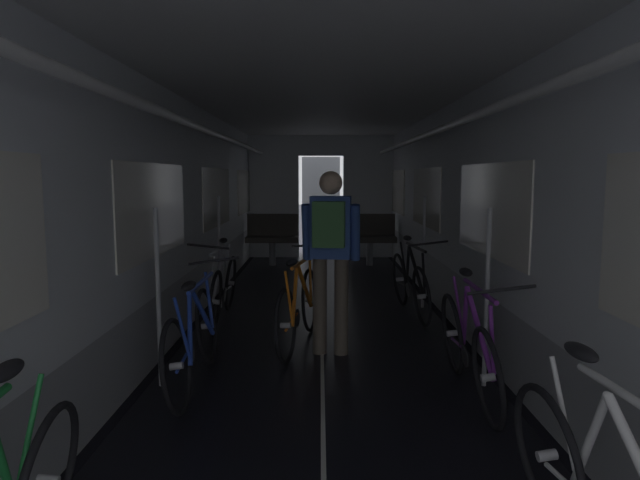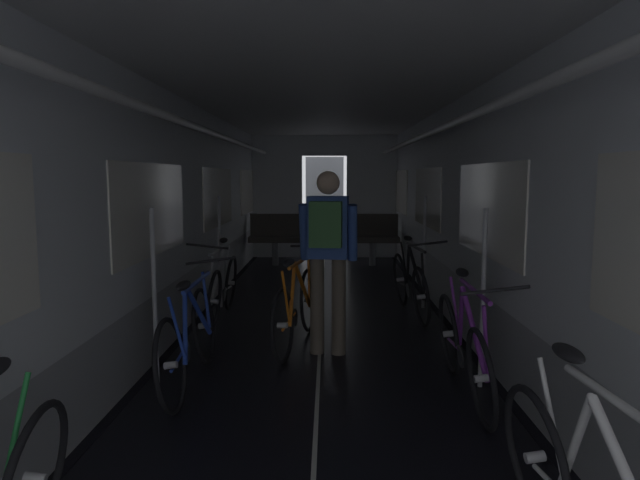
{
  "view_description": "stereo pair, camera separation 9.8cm",
  "coord_description": "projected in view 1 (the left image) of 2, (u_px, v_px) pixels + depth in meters",
  "views": [
    {
      "loc": [
        -0.02,
        -2.06,
        1.64
      ],
      "look_at": [
        0.0,
        3.18,
        1.03
      ],
      "focal_mm": 30.85,
      "sensor_mm": 36.0,
      "label": 1
    },
    {
      "loc": [
        0.08,
        -2.06,
        1.64
      ],
      "look_at": [
        0.0,
        3.18,
        1.03
      ],
      "focal_mm": 30.85,
      "sensor_mm": 36.0,
      "label": 2
    }
  ],
  "objects": [
    {
      "name": "train_car_shell",
      "position": [
        320.0,
        170.0,
        5.62
      ],
      "size": [
        3.14,
        12.34,
        2.57
      ],
      "color": "black",
      "rests_on": "ground"
    },
    {
      "name": "bench_seat_far_left",
      "position": [
        270.0,
        234.0,
        10.19
      ],
      "size": [
        0.98,
        0.51,
        0.95
      ],
      "color": "gray",
      "rests_on": "ground"
    },
    {
      "name": "person_cyclist_aisle",
      "position": [
        328.0,
        245.0,
        4.97
      ],
      "size": [
        0.55,
        0.41,
        1.69
      ],
      "color": "brown",
      "rests_on": "ground"
    },
    {
      "name": "bicycle_black",
      "position": [
        408.0,
        283.0,
        6.5
      ],
      "size": [
        0.45,
        1.69,
        0.95
      ],
      "color": "black",
      "rests_on": "ground"
    },
    {
      "name": "bicycle_silver",
      "position": [
        221.0,
        287.0,
        6.25
      ],
      "size": [
        0.44,
        1.69,
        0.95
      ],
      "color": "black",
      "rests_on": "ground"
    },
    {
      "name": "bicycle_orange_in_aisle",
      "position": [
        297.0,
        307.0,
        5.3
      ],
      "size": [
        0.54,
        1.67,
        0.94
      ],
      "color": "black",
      "rests_on": "ground"
    },
    {
      "name": "bench_seat_far_right",
      "position": [
        367.0,
        234.0,
        10.2
      ],
      "size": [
        0.98,
        0.51,
        0.95
      ],
      "color": "gray",
      "rests_on": "ground"
    },
    {
      "name": "bicycle_purple",
      "position": [
        466.0,
        346.0,
        4.09
      ],
      "size": [
        0.44,
        1.69,
        0.95
      ],
      "color": "black",
      "rests_on": "ground"
    },
    {
      "name": "bicycle_blue",
      "position": [
        192.0,
        338.0,
        4.29
      ],
      "size": [
        0.44,
        1.69,
        0.96
      ],
      "color": "black",
      "rests_on": "ground"
    }
  ]
}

